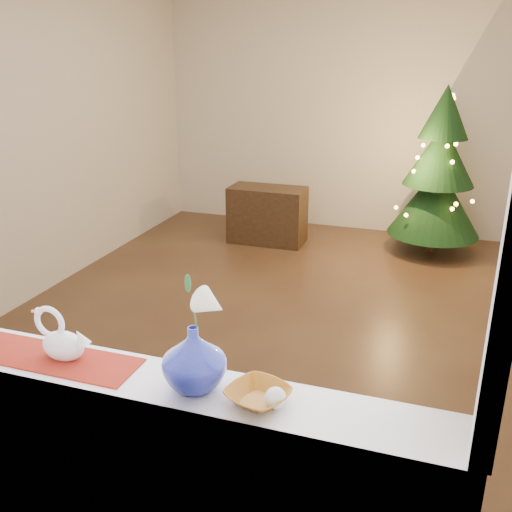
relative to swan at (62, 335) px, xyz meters
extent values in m
plane|color=#3A2217|center=(0.31, 2.35, -1.01)|extent=(5.00, 5.00, 0.00)
cube|color=beige|center=(0.31, 4.85, 0.34)|extent=(4.50, 0.10, 2.70)
cube|color=beige|center=(0.31, -0.15, 0.34)|extent=(4.50, 0.10, 2.70)
cube|color=beige|center=(-1.94, 2.35, 0.34)|extent=(0.10, 5.00, 2.70)
cube|color=white|center=(0.31, -0.11, -0.57)|extent=(2.20, 0.08, 0.88)
cube|color=white|center=(0.31, -0.02, -0.11)|extent=(2.20, 0.26, 0.04)
cube|color=maroon|center=(-0.07, -0.02, -0.09)|extent=(0.70, 0.20, 0.01)
imported|color=navy|center=(0.52, -0.02, 0.03)|extent=(0.24, 0.24, 0.25)
sphere|color=silver|center=(0.80, -0.04, -0.06)|extent=(0.07, 0.07, 0.07)
imported|color=#935512|center=(0.74, -0.03, -0.07)|extent=(0.21, 0.21, 0.04)
cube|color=black|center=(-0.53, 4.06, -0.72)|extent=(0.79, 0.40, 0.59)
camera|label=1|loc=(1.23, -1.47, 0.96)|focal=40.00mm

